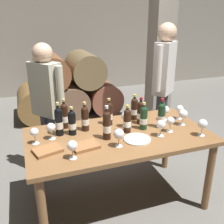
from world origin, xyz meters
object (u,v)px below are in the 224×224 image
object	(u,v)px
wine_bottle_2	(64,115)
wine_glass_8	(119,134)
wine_bottle_0	(134,109)
leather_ledger	(85,146)
wine_bottle_4	(141,112)
serving_plate	(137,139)
wine_bottle_6	(127,120)
wine_glass_4	(203,124)
wine_bottle_7	(72,122)
wine_glass_1	(171,121)
wine_glass_0	(165,110)
wine_glass_9	(161,125)
wine_glass_10	(180,109)
dining_table	(119,143)
wine_bottle_9	(107,125)
wine_glass_5	(126,116)
wine_bottle_1	(59,121)
wine_bottle_10	(85,118)
tasting_notebook	(48,150)
wine_bottle_8	(109,113)
wine_glass_3	(72,146)
taster_seated_left	(47,101)
wine_bottle_5	(144,118)
wine_glass_7	(34,133)
wine_glass_2	(51,128)
wine_glass_6	(183,114)
wine_bottle_3	(161,115)

from	to	relation	value
wine_bottle_2	wine_glass_8	size ratio (longest dim) A/B	1.82
wine_bottle_0	leather_ledger	size ratio (longest dim) A/B	1.25
wine_bottle_4	serving_plate	bearing A→B (deg)	-119.27
wine_bottle_4	wine_bottle_6	distance (m)	0.25
serving_plate	wine_glass_4	bearing A→B (deg)	-11.03
wine_bottle_7	wine_bottle_4	bearing A→B (deg)	1.28
wine_bottle_0	wine_glass_1	distance (m)	0.44
wine_bottle_0	wine_glass_0	world-z (taller)	wine_bottle_0
wine_glass_9	wine_glass_10	xyz separation A→B (m)	(0.39, 0.30, -0.00)
wine_bottle_0	leather_ledger	xyz separation A→B (m)	(-0.64, -0.43, -0.11)
dining_table	wine_glass_10	xyz separation A→B (m)	(0.74, 0.13, 0.20)
wine_bottle_9	wine_glass_5	size ratio (longest dim) A/B	1.96
wine_bottle_1	wine_bottle_10	xyz separation A→B (m)	(0.25, 0.02, -0.01)
dining_table	tasting_notebook	size ratio (longest dim) A/B	7.73
wine_bottle_8	wine_glass_3	distance (m)	0.71
serving_plate	taster_seated_left	size ratio (longest dim) A/B	0.16
wine_bottle_5	wine_glass_3	distance (m)	0.82
wine_glass_7	wine_glass_9	distance (m)	1.12
wine_bottle_8	wine_glass_3	size ratio (longest dim) A/B	1.79
wine_glass_0	wine_glass_4	distance (m)	0.45
wine_glass_2	leather_ledger	xyz separation A→B (m)	(0.24, -0.25, -0.10)
wine_bottle_6	wine_bottle_9	world-z (taller)	wine_bottle_9
wine_bottle_2	wine_bottle_0	bearing A→B (deg)	-2.48
wine_glass_0	wine_glass_6	world-z (taller)	wine_glass_6
wine_glass_8	wine_bottle_2	bearing A→B (deg)	123.83
wine_glass_2	taster_seated_left	size ratio (longest dim) A/B	0.10
wine_glass_0	taster_seated_left	size ratio (longest dim) A/B	0.10
taster_seated_left	wine_glass_0	bearing A→B (deg)	-26.27
wine_bottle_1	taster_seated_left	bearing A→B (deg)	94.52
wine_glass_2	wine_glass_8	size ratio (longest dim) A/B	0.94
wine_glass_6	wine_bottle_1	bearing A→B (deg)	171.31
wine_glass_5	tasting_notebook	world-z (taller)	wine_glass_5
wine_glass_6	taster_seated_left	distance (m)	1.44
wine_glass_10	leather_ledger	xyz separation A→B (m)	(-1.10, -0.28, -0.09)
wine_bottle_8	wine_bottle_10	bearing A→B (deg)	-167.90
wine_bottle_4	wine_glass_2	size ratio (longest dim) A/B	1.82
wine_bottle_10	wine_glass_2	distance (m)	0.34
wine_glass_10	serving_plate	size ratio (longest dim) A/B	0.64
wine_glass_1	wine_bottle_4	bearing A→B (deg)	124.16
wine_glass_1	serving_plate	xyz separation A→B (m)	(-0.37, -0.05, -0.10)
wine_glass_1	wine_glass_7	bearing A→B (deg)	171.77
wine_glass_2	wine_glass_7	bearing A→B (deg)	-163.59
wine_bottle_1	wine_bottle_2	xyz separation A→B (m)	(0.08, 0.15, -0.01)
wine_glass_3	wine_glass_8	bearing A→B (deg)	8.79
wine_bottle_4	wine_glass_10	size ratio (longest dim) A/B	1.83
wine_glass_1	wine_glass_7	xyz separation A→B (m)	(-1.23, 0.18, -0.00)
wine_bottle_3	wine_bottle_4	distance (m)	0.21
wine_bottle_4	wine_glass_0	distance (m)	0.28
wine_bottle_6	wine_glass_10	distance (m)	0.66
wine_glass_1	wine_glass_6	bearing A→B (deg)	25.96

